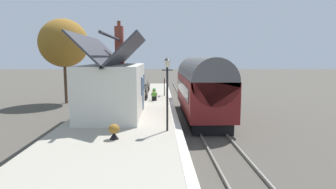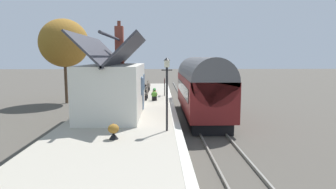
{
  "view_description": "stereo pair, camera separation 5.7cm",
  "coord_description": "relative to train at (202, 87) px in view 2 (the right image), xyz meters",
  "views": [
    {
      "loc": [
        -21.58,
        2.11,
        4.36
      ],
      "look_at": [
        -2.6,
        1.5,
        1.86
      ],
      "focal_mm": 30.92,
      "sensor_mm": 36.0,
      "label": 1
    },
    {
      "loc": [
        -21.58,
        2.05,
        4.36
      ],
      "look_at": [
        -2.6,
        1.5,
        1.86
      ],
      "focal_mm": 30.92,
      "sensor_mm": 36.0,
      "label": 2
    }
  ],
  "objects": [
    {
      "name": "ground_plane",
      "position": [
        1.45,
        0.9,
        -2.22
      ],
      "size": [
        160.0,
        160.0,
        0.0
      ],
      "primitive_type": "plane",
      "color": "#4C473F"
    },
    {
      "name": "platform",
      "position": [
        1.45,
        4.99,
        -1.79
      ],
      "size": [
        32.0,
        6.18,
        0.86
      ],
      "primitive_type": "cube",
      "color": "#A39B8C",
      "rests_on": "ground"
    },
    {
      "name": "platform_edge_coping",
      "position": [
        1.45,
        2.08,
        -1.35
      ],
      "size": [
        32.0,
        0.36,
        0.02
      ],
      "primitive_type": "cube",
      "color": "beige",
      "rests_on": "platform"
    },
    {
      "name": "rail_near",
      "position": [
        1.45,
        -0.72,
        -2.15
      ],
      "size": [
        52.0,
        0.08,
        0.14
      ],
      "primitive_type": "cube",
      "color": "gray",
      "rests_on": "ground"
    },
    {
      "name": "rail_far",
      "position": [
        1.45,
        0.72,
        -2.15
      ],
      "size": [
        52.0,
        0.08,
        0.14
      ],
      "primitive_type": "cube",
      "color": "gray",
      "rests_on": "ground"
    },
    {
      "name": "train",
      "position": [
        0.0,
        0.0,
        0.0
      ],
      "size": [
        10.39,
        2.73,
        4.32
      ],
      "color": "black",
      "rests_on": "ground"
    },
    {
      "name": "station_building",
      "position": [
        -2.27,
        5.73,
        0.29
      ],
      "size": [
        8.14,
        3.55,
        5.93
      ],
      "color": "silver",
      "rests_on": "platform"
    },
    {
      "name": "bench_platform_end",
      "position": [
        3.38,
        4.07,
        -0.89
      ],
      "size": [
        1.41,
        0.47,
        0.88
      ],
      "color": "brown",
      "rests_on": "platform"
    },
    {
      "name": "bench_by_lamp",
      "position": [
        7.25,
        4.28,
        -0.89
      ],
      "size": [
        1.41,
        0.46,
        0.88
      ],
      "color": "brown",
      "rests_on": "platform"
    },
    {
      "name": "bench_near_building",
      "position": [
        9.07,
        4.11,
        -0.89
      ],
      "size": [
        1.42,
        0.5,
        0.88
      ],
      "color": "brown",
      "rests_on": "platform"
    },
    {
      "name": "bench_mid_platform",
      "position": [
        11.99,
        4.36,
        -0.89
      ],
      "size": [
        1.41,
        0.47,
        0.88
      ],
      "color": "brown",
      "rests_on": "platform"
    },
    {
      "name": "planter_edge_near",
      "position": [
        -8.07,
        4.92,
        -1.02
      ],
      "size": [
        0.47,
        0.47,
        0.71
      ],
      "color": "black",
      "rests_on": "platform"
    },
    {
      "name": "planter_by_door",
      "position": [
        2.8,
        3.38,
        -0.97
      ],
      "size": [
        0.49,
        0.49,
        0.77
      ],
      "color": "black",
      "rests_on": "platform"
    },
    {
      "name": "planter_bench_left",
      "position": [
        6.73,
        3.44,
        -1.09
      ],
      "size": [
        1.04,
        0.32,
        0.58
      ],
      "color": "#9E5138",
      "rests_on": "platform"
    },
    {
      "name": "lamp_post_platform",
      "position": [
        -6.74,
        2.61,
        1.07
      ],
      "size": [
        0.32,
        0.5,
        3.46
      ],
      "color": "black",
      "rests_on": "platform"
    },
    {
      "name": "station_sign_board",
      "position": [
        5.74,
        2.51,
        -0.18
      ],
      "size": [
        0.96,
        0.06,
        1.57
      ],
      "color": "black",
      "rests_on": "platform"
    },
    {
      "name": "tree_distant",
      "position": [
        7.02,
        11.7,
        3.35
      ],
      "size": [
        4.64,
        4.42,
        7.77
      ],
      "color": "#4C3828",
      "rests_on": "ground"
    }
  ]
}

